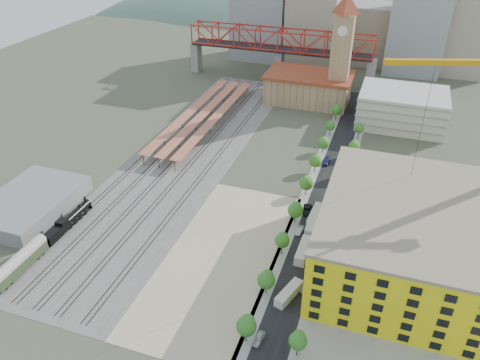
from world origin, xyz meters
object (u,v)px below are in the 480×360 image
(locomotive, at_px, (70,220))
(car_0, at_px, (259,339))
(clock_tower, at_px, (342,42))
(construction_building, at_px, (413,239))
(site_trailer_b, at_px, (303,251))
(site_trailer_c, at_px, (312,225))
(site_trailer_a, at_px, (289,293))
(site_trailer_d, at_px, (315,216))
(coach, at_px, (20,262))

(locomotive, relative_size, car_0, 4.83)
(clock_tower, bearing_deg, construction_building, -71.22)
(site_trailer_b, height_order, site_trailer_c, site_trailer_c)
(clock_tower, xyz_separation_m, site_trailer_a, (8.00, -119.63, -27.44))
(site_trailer_d, bearing_deg, clock_tower, 99.29)
(construction_building, xyz_separation_m, site_trailer_d, (-26.00, 12.92, -7.99))
(clock_tower, distance_m, construction_building, 107.36)
(clock_tower, bearing_deg, site_trailer_d, -84.75)
(locomotive, distance_m, site_trailer_d, 70.79)
(construction_building, relative_size, locomotive, 2.44)
(locomotive, xyz_separation_m, site_trailer_d, (66.00, 25.58, -0.52))
(construction_building, distance_m, coach, 97.80)
(construction_building, height_order, site_trailer_b, construction_building)
(site_trailer_a, relative_size, car_0, 2.13)
(site_trailer_c, bearing_deg, locomotive, -162.99)
(site_trailer_d, xyz_separation_m, car_0, (-3.00, -47.03, -0.69))
(coach, distance_m, car_0, 63.06)
(site_trailer_a, distance_m, site_trailer_b, 16.03)
(site_trailer_a, bearing_deg, car_0, -83.18)
(construction_building, xyz_separation_m, site_trailer_a, (-26.00, -19.64, -8.16))
(car_0, bearing_deg, site_trailer_c, 93.73)
(locomotive, xyz_separation_m, site_trailer_c, (66.00, 21.06, -0.53))
(site_trailer_c, height_order, car_0, site_trailer_c)
(site_trailer_d, bearing_deg, coach, -141.41)
(construction_building, relative_size, site_trailer_c, 4.93)
(site_trailer_c, xyz_separation_m, car_0, (-3.00, -42.51, -0.67))
(clock_tower, distance_m, locomotive, 129.51)
(locomotive, relative_size, site_trailer_c, 2.02)
(coach, relative_size, site_trailer_b, 1.70)
(car_0, bearing_deg, clock_tower, 99.90)
(site_trailer_a, xyz_separation_m, site_trailer_d, (0.00, 32.56, 0.17))
(car_0, bearing_deg, site_trailer_b, 92.15)
(site_trailer_a, height_order, site_trailer_d, site_trailer_d)
(site_trailer_c, relative_size, car_0, 2.39)
(coach, distance_m, site_trailer_b, 72.08)
(site_trailer_a, relative_size, site_trailer_c, 0.89)
(site_trailer_c, distance_m, site_trailer_d, 4.52)
(locomotive, height_order, site_trailer_c, locomotive)
(clock_tower, bearing_deg, site_trailer_c, -85.01)
(site_trailer_c, bearing_deg, clock_tower, 94.30)
(clock_tower, height_order, construction_building, clock_tower)
(car_0, bearing_deg, locomotive, 168.97)
(coach, xyz_separation_m, site_trailer_a, (66.00, 12.90, -1.64))
(site_trailer_b, xyz_separation_m, site_trailer_c, (0.00, 12.01, 0.01))
(coach, bearing_deg, clock_tower, 66.36)
(coach, bearing_deg, site_trailer_c, 31.81)
(coach, bearing_deg, site_trailer_b, 23.67)
(coach, distance_m, site_trailer_d, 80.15)
(site_trailer_a, relative_size, site_trailer_d, 0.88)
(site_trailer_d, bearing_deg, car_0, -89.61)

